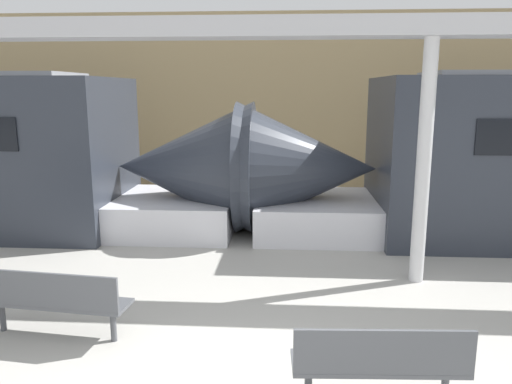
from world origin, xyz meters
The scene contains 5 objects.
station_wall centered at (0.00, 10.96, 2.50)m, with size 56.00×0.20×5.00m, color tan.
bench_near centered at (1.04, 0.46, 0.51)m, with size 1.58×0.51×0.86m.
bench_far centered at (-2.52, 1.58, 0.51)m, with size 1.83×0.64×0.86m.
support_column_near centered at (2.17, 3.72, 1.79)m, with size 0.21×0.21×3.58m, color silver.
canopy_beam centered at (2.17, 3.72, 3.72)m, with size 28.00×0.60×0.28m, color #B7B7BC.
Camera 1 is at (0.20, -3.63, 2.87)m, focal length 35.00 mm.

